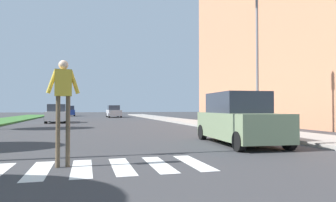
% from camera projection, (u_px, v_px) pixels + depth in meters
% --- Properties ---
extents(ground_plane, '(140.00, 140.00, 0.00)m').
position_uv_depth(ground_plane, '(91.00, 123.00, 27.77)').
color(ground_plane, '#38383A').
extents(crosswalk, '(4.95, 2.20, 0.01)m').
position_uv_depth(crosswalk, '(102.00, 167.00, 6.97)').
color(crosswalk, silver).
rests_on(crosswalk, ground_plane).
extents(sidewalk_right, '(3.00, 64.00, 0.15)m').
position_uv_depth(sidewalk_right, '(189.00, 122.00, 28.16)').
color(sidewalk_right, '#9E9991').
rests_on(sidewalk_right, ground_plane).
extents(street_lamp_right, '(1.02, 0.24, 7.50)m').
position_uv_depth(street_lamp_right, '(256.00, 47.00, 16.00)').
color(street_lamp_right, slate).
rests_on(street_lamp_right, sidewalk_right).
extents(pedestrian_performer, '(0.75, 0.27, 2.49)m').
position_uv_depth(pedestrian_performer, '(63.00, 96.00, 7.02)').
color(pedestrian_performer, brown).
rests_on(pedestrian_performer, ground_plane).
extents(suv_crossing, '(2.23, 4.71, 1.97)m').
position_uv_depth(suv_crossing, '(239.00, 120.00, 11.51)').
color(suv_crossing, gray).
rests_on(suv_crossing, ground_plane).
extents(sedan_midblock, '(1.88, 4.34, 1.71)m').
position_uv_depth(sedan_midblock, '(57.00, 114.00, 28.06)').
color(sedan_midblock, silver).
rests_on(sedan_midblock, ground_plane).
extents(sedan_distant, '(1.98, 4.30, 1.75)m').
position_uv_depth(sedan_distant, '(114.00, 112.00, 43.86)').
color(sedan_distant, '#B7B7BC').
rests_on(sedan_distant, ground_plane).
extents(sedan_far_horizon, '(2.02, 4.14, 1.73)m').
position_uv_depth(sedan_far_horizon, '(69.00, 111.00, 50.61)').
color(sedan_far_horizon, navy).
rests_on(sedan_far_horizon, ground_plane).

